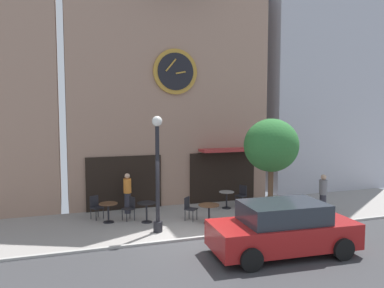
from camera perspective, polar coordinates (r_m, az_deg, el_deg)
ground_plane at (r=12.69m, az=1.09°, el=-14.65°), size 24.39×10.09×0.13m
clock_building at (r=18.32m, az=-3.73°, el=11.05°), size 9.15×4.00×11.97m
neighbor_building_right at (r=22.77m, az=18.19°, el=13.19°), size 6.87×3.64×15.15m
street_lamp at (r=13.32m, az=-5.17°, el=-4.43°), size 0.36×0.36×4.06m
street_tree at (r=14.71m, az=11.75°, el=-0.25°), size 2.12×1.90×3.95m
cafe_table_center at (r=15.02m, az=-12.37°, el=-9.44°), size 0.70×0.70×0.74m
cafe_table_center_left at (r=14.79m, az=-6.80°, el=-9.53°), size 0.70×0.70×0.77m
cafe_table_center_right at (r=14.55m, az=2.54°, el=-9.74°), size 0.79×0.79×0.73m
cafe_table_near_door at (r=16.81m, az=5.18°, el=-7.87°), size 0.65×0.65×0.74m
cafe_table_rightmost at (r=16.07m, az=12.32°, el=-8.42°), size 0.77×0.77×0.73m
cafe_chair_under_awning at (r=15.21m, az=-9.23°, el=-9.19°), size 0.52×0.52×0.90m
cafe_chair_outer at (r=14.98m, az=-0.44°, el=-9.34°), size 0.57×0.57×0.90m
cafe_chair_near_lamp at (r=15.65m, az=-14.18°, el=-8.87°), size 0.55×0.55×0.90m
cafe_chair_by_entrance at (r=17.36m, az=7.44°, el=-7.38°), size 0.55×0.55×0.90m
cafe_chair_left_end at (r=15.43m, az=14.34°, el=-9.08°), size 0.43×0.43×0.90m
pedestrian_grey at (r=16.49m, az=18.96°, el=-7.10°), size 0.43×0.43×1.67m
pedestrian_orange at (r=16.11m, az=-9.61°, el=-7.17°), size 0.42×0.42×1.67m
parked_car_red at (r=11.89m, az=13.39°, el=-12.18°), size 4.39×2.20×1.55m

